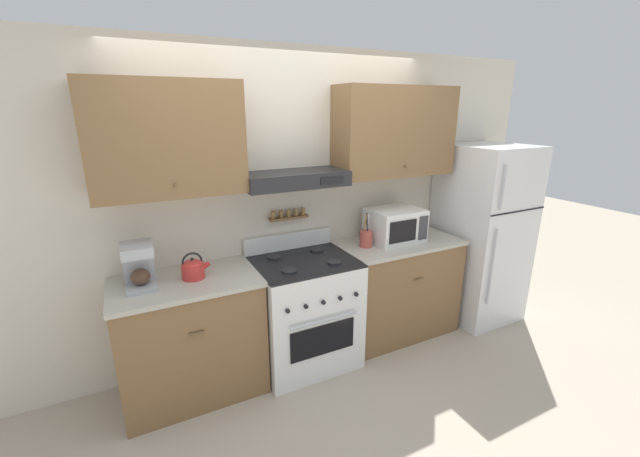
# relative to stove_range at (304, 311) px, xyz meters

# --- Properties ---
(ground_plane) EXTENTS (16.00, 16.00, 0.00)m
(ground_plane) POSITION_rel_stove_range_xyz_m (0.00, -0.28, -0.46)
(ground_plane) COLOR #B2A38E
(wall_back) EXTENTS (5.20, 0.46, 2.55)m
(wall_back) POSITION_rel_stove_range_xyz_m (0.03, 0.31, 1.01)
(wall_back) COLOR beige
(wall_back) RESTS_ON ground_plane
(counter_left) EXTENTS (1.01, 0.63, 0.92)m
(counter_left) POSITION_rel_stove_range_xyz_m (-0.91, 0.04, -0.00)
(counter_left) COLOR brown
(counter_left) RESTS_ON ground_plane
(counter_right) EXTENTS (1.13, 0.63, 0.92)m
(counter_right) POSITION_rel_stove_range_xyz_m (0.96, 0.04, -0.00)
(counter_right) COLOR brown
(counter_right) RESTS_ON ground_plane
(stove_range) EXTENTS (0.79, 0.70, 1.05)m
(stove_range) POSITION_rel_stove_range_xyz_m (0.00, 0.00, 0.00)
(stove_range) COLOR white
(stove_range) RESTS_ON ground_plane
(refrigerator) EXTENTS (0.71, 0.77, 1.75)m
(refrigerator) POSITION_rel_stove_range_xyz_m (1.93, -0.05, 0.41)
(refrigerator) COLOR white
(refrigerator) RESTS_ON ground_plane
(tea_kettle) EXTENTS (0.21, 0.16, 0.19)m
(tea_kettle) POSITION_rel_stove_range_xyz_m (-0.84, 0.04, 0.53)
(tea_kettle) COLOR red
(tea_kettle) RESTS_ON counter_left
(coffee_maker) EXTENTS (0.19, 0.25, 0.31)m
(coffee_maker) POSITION_rel_stove_range_xyz_m (-1.18, 0.07, 0.61)
(coffee_maker) COLOR #ADAFB5
(coffee_maker) RESTS_ON counter_left
(microwave) EXTENTS (0.46, 0.38, 0.30)m
(microwave) POSITION_rel_stove_range_xyz_m (0.94, 0.06, 0.61)
(microwave) COLOR white
(microwave) RESTS_ON counter_right
(utensil_crock) EXTENTS (0.11, 0.11, 0.30)m
(utensil_crock) POSITION_rel_stove_range_xyz_m (0.62, 0.04, 0.54)
(utensil_crock) COLOR #B24C42
(utensil_crock) RESTS_ON counter_right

